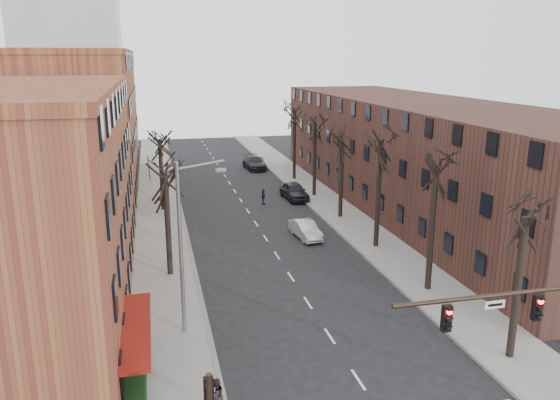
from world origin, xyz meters
TOP-DOWN VIEW (x-y plane):
  - sidewalk_left at (-8.00, 35.00)m, footprint 4.00×90.00m
  - sidewalk_right at (8.00, 35.00)m, footprint 4.00×90.00m
  - building_left_near at (-16.00, 15.00)m, footprint 12.00×26.00m
  - building_left_far at (-16.00, 44.00)m, footprint 12.00×28.00m
  - building_right at (16.00, 30.00)m, footprint 12.00×50.00m
  - awning_left at (-9.40, 6.00)m, footprint 1.20×7.00m
  - hedge at (-9.50, 5.00)m, footprint 0.80×6.00m
  - tree_right_a at (7.60, 4.00)m, footprint 5.20×5.20m
  - tree_right_b at (7.60, 12.00)m, footprint 5.20×5.20m
  - tree_right_c at (7.60, 20.00)m, footprint 5.20×5.20m
  - tree_right_d at (7.60, 28.00)m, footprint 5.20×5.20m
  - tree_right_e at (7.60, 36.00)m, footprint 5.20×5.20m
  - tree_right_f at (7.60, 44.00)m, footprint 5.20×5.20m
  - tree_left_a at (-7.60, 18.00)m, footprint 5.20×5.20m
  - tree_left_b at (-7.60, 34.00)m, footprint 5.20×5.20m
  - signal_mast_arm at (5.45, -1.00)m, footprint 8.14×0.30m
  - streetlight at (-7.03, 10.00)m, footprint 2.45×0.22m
  - silver_sedan at (3.09, 23.38)m, footprint 1.85×4.23m
  - parked_car_near at (5.30, 35.27)m, footprint 2.31×5.05m
  - parked_car_mid at (4.24, 51.23)m, footprint 2.53×5.54m
  - parked_car_far at (4.69, 52.28)m, footprint 2.64×4.93m
  - pedestrian_b at (-6.40, 2.97)m, footprint 0.91×0.87m
  - pedestrian_crossing at (1.86, 33.89)m, footprint 0.45×0.95m

SIDE VIEW (x-z plane):
  - awning_left at x=-9.40m, z-range -0.07..0.07m
  - tree_right_a at x=7.60m, z-range -5.00..5.00m
  - tree_right_b at x=7.60m, z-range -5.40..5.40m
  - tree_right_c at x=7.60m, z-range -5.80..5.80m
  - tree_right_d at x=7.60m, z-range -5.00..5.00m
  - tree_right_e at x=7.60m, z-range -5.40..5.40m
  - tree_right_f at x=7.60m, z-range -5.80..5.80m
  - tree_left_a at x=-7.60m, z-range -4.75..4.75m
  - tree_left_b at x=-7.60m, z-range -4.75..4.75m
  - sidewalk_left at x=-8.00m, z-range 0.00..0.15m
  - sidewalk_right at x=8.00m, z-range 0.00..0.15m
  - hedge at x=-9.50m, z-range 0.15..1.15m
  - parked_car_far at x=4.69m, z-range 0.00..1.32m
  - silver_sedan at x=3.09m, z-range 0.00..1.35m
  - parked_car_mid at x=4.24m, z-range 0.00..1.57m
  - pedestrian_crossing at x=1.86m, z-range 0.00..1.58m
  - parked_car_near at x=5.30m, z-range 0.00..1.68m
  - pedestrian_b at x=-6.40m, z-range 0.15..1.63m
  - signal_mast_arm at x=5.45m, z-range 0.80..8.00m
  - building_right at x=16.00m, z-range 0.00..10.00m
  - streetlight at x=-7.03m, z-range 0.50..9.53m
  - building_left_near at x=-16.00m, z-range 0.00..12.00m
  - building_left_far at x=-16.00m, z-range 0.00..14.00m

